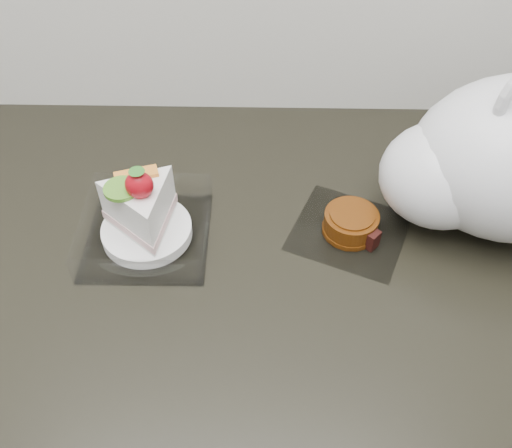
% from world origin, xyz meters
% --- Properties ---
extents(counter, '(2.04, 0.64, 0.90)m').
position_xyz_m(counter, '(0.00, 1.69, 0.45)').
color(counter, black).
rests_on(counter, ground).
extents(cake_tray, '(0.17, 0.17, 0.13)m').
position_xyz_m(cake_tray, '(-0.04, 1.69, 0.94)').
color(cake_tray, white).
rests_on(cake_tray, counter).
extents(mooncake_wrap, '(0.20, 0.19, 0.04)m').
position_xyz_m(mooncake_wrap, '(0.24, 1.70, 0.91)').
color(mooncake_wrap, white).
rests_on(mooncake_wrap, counter).
extents(plastic_bag, '(0.37, 0.30, 0.27)m').
position_xyz_m(plastic_bag, '(0.44, 1.73, 1.01)').
color(plastic_bag, white).
rests_on(plastic_bag, counter).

